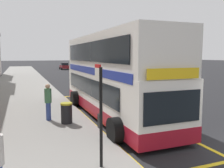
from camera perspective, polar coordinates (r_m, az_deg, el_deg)
The scene contains 8 objects.
ground_plane at distance 38.20m, azimuth -10.53°, elevation 1.81°, with size 260.00×260.00×0.00m, color black.
pavement_near at distance 37.53m, azimuth -21.09°, elevation 1.49°, with size 6.00×76.00×0.14m, color gray.
double_decker_bus at distance 12.87m, azimuth -0.02°, elevation 1.38°, with size 3.26×11.14×4.40m.
bus_bay_markings at distance 13.34m, azimuth -0.12°, elevation -7.42°, with size 3.13×13.84×0.01m.
bus_stop_sign at distance 6.65m, azimuth -2.90°, elevation -5.90°, with size 0.09×0.51×2.92m.
parked_car_maroon_kerbside at distance 57.57m, azimuth -11.45°, elevation 4.26°, with size 2.09×4.20×1.62m.
pedestrian_waiting_near_sign at distance 11.95m, azimuth -15.23°, elevation -3.85°, with size 0.34×0.34×1.80m.
litter_bin at distance 11.32m, azimuth -10.97°, elevation -6.90°, with size 0.55×0.55×0.97m.
Camera 1 is at (-7.11, -5.39, 3.30)m, focal length 37.71 mm.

